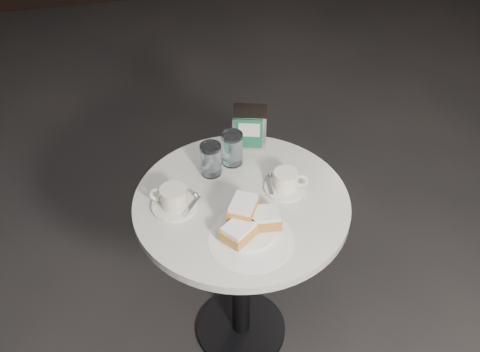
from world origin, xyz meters
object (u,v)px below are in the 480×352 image
coffee_cup_right (286,182)px  cafe_table (241,241)px  coffee_cup_left (174,199)px  napkin_dispenser (250,127)px  beignet_plate (248,222)px  water_glass_right (232,149)px  water_glass_left (211,160)px

coffee_cup_right → cafe_table: bearing=-154.7°
coffee_cup_left → napkin_dispenser: napkin_dispenser is taller
beignet_plate → coffee_cup_right: bearing=41.8°
beignet_plate → napkin_dispenser: size_ratio=1.70×
cafe_table → napkin_dispenser: napkin_dispenser is taller
beignet_plate → coffee_cup_right: (0.17, 0.15, -0.00)m
napkin_dispenser → coffee_cup_left: bearing=-122.5°
coffee_cup_left → cafe_table: bearing=18.4°
coffee_cup_left → water_glass_right: (0.23, 0.17, 0.03)m
cafe_table → beignet_plate: 0.27m
coffee_cup_right → water_glass_right: bearing=147.0°
cafe_table → water_glass_right: bearing=85.3°
coffee_cup_right → beignet_plate: bearing=-118.7°
coffee_cup_right → coffee_cup_left: bearing=-161.5°
napkin_dispenser → water_glass_left: bearing=-124.7°
coffee_cup_left → coffee_cup_right: coffee_cup_left is taller
water_glass_left → coffee_cup_left: bearing=-137.8°
coffee_cup_right → napkin_dispenser: size_ratio=1.23×
coffee_cup_left → water_glass_left: size_ratio=1.66×
coffee_cup_left → coffee_cup_right: (0.37, -0.01, -0.00)m
water_glass_left → water_glass_right: (0.08, 0.04, 0.00)m
beignet_plate → coffee_cup_left: (-0.20, 0.15, -0.00)m
beignet_plate → napkin_dispenser: napkin_dispenser is taller
beignet_plate → water_glass_right: (0.03, 0.33, 0.02)m
cafe_table → coffee_cup_left: (-0.21, 0.02, 0.23)m
water_glass_left → napkin_dispenser: (0.17, 0.13, 0.01)m
cafe_table → napkin_dispenser: bearing=70.2°
coffee_cup_right → napkin_dispenser: bearing=119.9°
cafe_table → beignet_plate: (-0.01, -0.13, 0.23)m
cafe_table → coffee_cup_right: bearing=5.8°
beignet_plate → coffee_cup_left: bearing=142.7°
cafe_table → coffee_cup_left: size_ratio=3.87×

